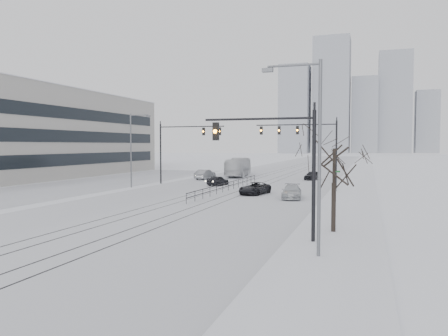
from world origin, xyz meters
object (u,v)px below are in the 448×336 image
traffic_mast_near (283,157)px  bare_tree (334,157)px  sedan_sb_inner (218,181)px  box_truck (238,167)px  sedan_nb_right (292,192)px  sedan_sb_outer (205,175)px  sedan_nb_far (312,176)px  sedan_nb_front (255,188)px

traffic_mast_near → bare_tree: (2.41, 3.00, -0.07)m
sedan_sb_inner → box_truck: 16.43m
sedan_sb_inner → sedan_nb_right: bearing=148.1°
bare_tree → sedan_sb_inner: (-16.45, 26.70, -3.86)m
traffic_mast_near → sedan_sb_inner: size_ratio=1.90×
traffic_mast_near → box_truck: size_ratio=0.65×
traffic_mast_near → sedan_sb_outer: (-19.18, 38.56, -3.82)m
sedan_nb_far → sedan_nb_right: bearing=-76.7°
sedan_sb_inner → sedan_nb_front: bearing=141.7°
bare_tree → sedan_nb_front: (-9.45, 18.44, -3.86)m
traffic_mast_near → sedan_sb_inner: traffic_mast_near is taller
traffic_mast_near → box_truck: 48.82m
bare_tree → sedan_nb_front: bearing=117.1°
bare_tree → sedan_sb_inner: bearing=121.6°
sedan_sb_inner → sedan_sb_outer: (-5.14, 8.86, 0.11)m
sedan_nb_right → box_truck: (-13.40, 26.94, 0.85)m
sedan_nb_front → box_truck: (-9.11, 24.53, 0.88)m
sedan_sb_outer → box_truck: size_ratio=0.41×
bare_tree → sedan_sb_outer: bearing=121.3°
traffic_mast_near → sedan_nb_far: traffic_mast_near is taller
bare_tree → sedan_nb_right: bearing=107.8°
traffic_mast_near → sedan_nb_far: (-3.67, 42.63, -3.90)m
traffic_mast_near → sedan_sb_outer: bearing=116.4°
traffic_mast_near → sedan_sb_outer: traffic_mast_near is taller
sedan_sb_outer → bare_tree: bearing=126.2°
sedan_sb_inner → sedan_nb_right: 15.53m
traffic_mast_near → sedan_nb_right: bearing=98.2°
sedan_nb_front → box_truck: 26.19m
sedan_sb_inner → sedan_nb_far: sedan_nb_far is taller
bare_tree → box_truck: (-18.56, 42.97, -2.98)m
bare_tree → sedan_nb_right: (-5.16, 16.03, -3.84)m
traffic_mast_near → bare_tree: traffic_mast_near is taller
sedan_sb_inner → sedan_nb_far: size_ratio=0.95×
traffic_mast_near → sedan_nb_right: traffic_mast_near is taller
box_truck → sedan_nb_far: bearing=158.6°
sedan_nb_right → sedan_sb_outer: bearing=122.7°
traffic_mast_near → box_truck: (-16.15, 45.97, -3.05)m
traffic_mast_near → sedan_nb_front: traffic_mast_near is taller
traffic_mast_near → sedan_nb_front: bearing=108.2°
sedan_nb_far → bare_tree: bearing=-70.2°
sedan_nb_right → traffic_mast_near: bearing=-89.1°
sedan_sb_outer → box_truck: bearing=-107.3°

